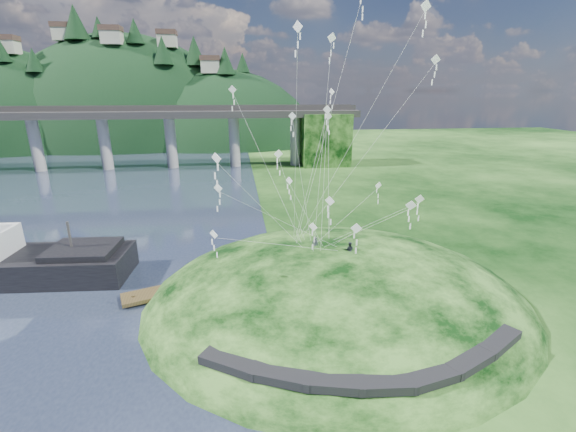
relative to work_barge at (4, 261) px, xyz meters
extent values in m
plane|color=black|center=(24.35, -10.35, -2.06)|extent=(320.00, 320.00, 0.00)
ellipsoid|color=black|center=(32.35, -8.35, -3.56)|extent=(36.00, 32.00, 13.00)
cube|color=black|center=(22.85, -18.35, -0.04)|extent=(4.32, 3.62, 0.71)
cube|color=black|center=(25.85, -20.00, 0.03)|extent=(4.10, 2.97, 0.61)
cube|color=black|center=(28.85, -21.00, 0.02)|extent=(3.85, 2.37, 0.62)
cube|color=black|center=(31.85, -21.45, -0.02)|extent=(3.62, 1.83, 0.66)
cube|color=black|center=(34.85, -21.25, -0.02)|extent=(3.82, 2.27, 0.68)
cube|color=black|center=(37.85, -20.30, 0.08)|extent=(4.11, 2.97, 0.71)
cube|color=black|center=(40.85, -18.75, 0.10)|extent=(4.26, 3.43, 0.66)
cube|color=#2D2B2B|center=(-25.65, 59.65, 10.94)|extent=(160.00, 9.00, 1.60)
cube|color=#2D2B2B|center=(-25.65, 59.65, 12.34)|extent=(160.00, 0.40, 1.20)
cube|color=#2D2B2B|center=(-25.65, 63.95, 12.34)|extent=(160.00, 0.40, 1.20)
cylinder|color=#999590|center=(-23.15, 59.65, 4.44)|extent=(2.60, 2.60, 13.00)
cylinder|color=#999590|center=(-7.65, 59.65, 4.44)|extent=(2.60, 2.60, 13.00)
cylinder|color=#999590|center=(7.85, 59.65, 4.44)|extent=(2.60, 2.60, 13.00)
cylinder|color=#999590|center=(23.35, 59.65, 4.44)|extent=(2.60, 2.60, 13.00)
cylinder|color=#999590|center=(38.85, 59.65, 4.44)|extent=(2.60, 2.60, 13.00)
cube|color=black|center=(46.35, 59.65, 4.44)|extent=(12.00, 11.00, 13.00)
ellipsoid|color=black|center=(-53.65, 109.65, -10.06)|extent=(84.00, 60.00, 80.00)
ellipsoid|color=black|center=(-15.65, 115.65, -8.06)|extent=(96.00, 68.00, 88.00)
ellipsoid|color=black|center=(19.35, 107.65, -12.06)|extent=(76.00, 56.00, 72.00)
cone|color=black|center=(-45.24, 96.72, 27.98)|extent=(5.08, 5.08, 6.69)
cone|color=black|center=(-36.22, 95.81, 25.28)|extent=(5.29, 5.29, 6.96)
cone|color=black|center=(-25.52, 104.27, 37.17)|extent=(8.01, 8.01, 10.54)
cone|color=black|center=(-18.52, 103.71, 35.82)|extent=(4.97, 4.97, 6.54)
cone|color=black|center=(-7.05, 101.69, 34.62)|extent=(5.83, 5.83, 7.67)
cone|color=black|center=(1.91, 96.73, 28.52)|extent=(6.47, 6.47, 8.51)
cone|color=black|center=(11.13, 103.64, 29.17)|extent=(7.13, 7.13, 9.38)
cone|color=black|center=(21.23, 98.68, 25.81)|extent=(6.56, 6.56, 8.63)
cone|color=black|center=(27.12, 104.28, 25.62)|extent=(4.88, 4.88, 6.42)
cube|color=beige|center=(-45.65, 101.65, 29.23)|extent=(6.00, 5.00, 4.00)
cube|color=brown|center=(-45.65, 101.65, 31.93)|extent=(6.40, 5.40, 1.60)
cube|color=beige|center=(-30.65, 107.65, 33.93)|extent=(6.00, 5.00, 4.00)
cube|color=brown|center=(-30.65, 107.65, 36.63)|extent=(6.40, 5.40, 1.60)
cube|color=beige|center=(-13.65, 99.65, 32.22)|extent=(6.00, 5.00, 4.00)
cube|color=brown|center=(-13.65, 99.65, 34.92)|extent=(6.40, 5.40, 1.60)
cube|color=beige|center=(2.35, 105.65, 32.12)|extent=(6.00, 5.00, 4.00)
cube|color=brown|center=(2.35, 105.65, 34.82)|extent=(6.40, 5.40, 1.60)
cube|color=beige|center=(16.35, 99.65, 23.82)|extent=(6.00, 5.00, 4.00)
cube|color=brown|center=(16.35, 99.65, 26.52)|extent=(6.40, 5.40, 1.60)
cube|color=black|center=(0.42, -0.03, -0.67)|extent=(23.90, 8.03, 2.78)
cube|color=black|center=(7.88, -0.55, 1.04)|extent=(6.77, 5.78, 0.64)
cylinder|color=#2D2B2B|center=(6.81, -0.48, 2.43)|extent=(0.26, 0.26, 3.21)
cube|color=#3A2D18|center=(19.70, -4.48, -1.60)|extent=(14.36, 6.89, 0.36)
cylinder|color=#3A2D18|center=(13.87, -6.52, -1.86)|extent=(0.31, 0.31, 1.03)
cylinder|color=#3A2D18|center=(16.78, -5.50, -1.86)|extent=(0.31, 0.31, 1.03)
cylinder|color=#3A2D18|center=(19.70, -4.48, -1.86)|extent=(0.31, 0.31, 1.03)
cylinder|color=#3A2D18|center=(22.62, -3.46, -1.86)|extent=(0.31, 0.31, 1.03)
cylinder|color=#3A2D18|center=(25.53, -2.44, -1.86)|extent=(0.31, 0.31, 1.03)
imported|color=#272A34|center=(30.50, -6.95, 3.70)|extent=(0.62, 0.43, 1.64)
imported|color=#272A34|center=(33.27, -8.59, 3.69)|extent=(0.91, 0.84, 1.51)
cube|color=white|center=(29.92, -8.69, 5.30)|extent=(0.66, 0.59, 0.83)
cube|color=white|center=(29.92, -8.69, 4.70)|extent=(0.11, 0.07, 0.49)
cube|color=white|center=(29.92, -8.69, 4.10)|extent=(0.11, 0.07, 0.49)
cube|color=white|center=(29.92, -8.69, 3.50)|extent=(0.11, 0.07, 0.49)
cube|color=white|center=(31.38, -6.45, 14.84)|extent=(0.66, 0.41, 0.72)
cube|color=white|center=(31.38, -6.45, 14.31)|extent=(0.10, 0.04, 0.43)
cube|color=white|center=(31.38, -6.45, 13.79)|extent=(0.10, 0.04, 0.43)
cube|color=white|center=(31.38, -6.45, 13.26)|extent=(0.10, 0.04, 0.43)
cube|color=white|center=(35.67, -14.57, 8.71)|extent=(0.74, 0.24, 0.74)
cube|color=white|center=(35.67, -14.57, 8.18)|extent=(0.10, 0.02, 0.44)
cube|color=white|center=(35.67, -14.57, 7.64)|extent=(0.10, 0.02, 0.44)
cube|color=white|center=(35.67, -14.57, 7.11)|extent=(0.10, 0.02, 0.44)
cube|color=white|center=(32.16, -13.49, 6.78)|extent=(0.81, 0.26, 0.82)
cube|color=white|center=(32.16, -13.49, 6.19)|extent=(0.11, 0.03, 0.48)
cube|color=white|center=(32.16, -13.49, 5.61)|extent=(0.11, 0.03, 0.48)
cube|color=white|center=(32.16, -13.49, 5.03)|extent=(0.11, 0.03, 0.48)
cube|color=white|center=(22.38, -13.55, 12.15)|extent=(0.64, 0.56, 0.79)
cube|color=white|center=(22.38, -13.55, 11.57)|extent=(0.10, 0.06, 0.47)
cube|color=white|center=(22.38, -13.55, 10.99)|extent=(0.10, 0.06, 0.47)
cube|color=white|center=(22.38, -13.55, 10.42)|extent=(0.10, 0.06, 0.47)
cube|color=white|center=(30.16, -13.30, 8.88)|extent=(0.60, 0.54, 0.75)
cube|color=white|center=(30.16, -13.30, 8.33)|extent=(0.10, 0.06, 0.45)
cube|color=white|center=(30.16, -13.30, 7.79)|extent=(0.10, 0.06, 0.45)
cube|color=white|center=(30.16, -13.30, 7.24)|extent=(0.10, 0.06, 0.45)
cube|color=white|center=(22.14, -8.77, 8.97)|extent=(0.70, 0.44, 0.78)
cube|color=white|center=(22.14, -8.77, 8.41)|extent=(0.10, 0.05, 0.46)
cube|color=white|center=(22.14, -8.77, 7.85)|extent=(0.10, 0.05, 0.46)
cube|color=white|center=(22.14, -8.77, 7.29)|extent=(0.10, 0.05, 0.46)
cube|color=white|center=(33.23, -0.29, 16.26)|extent=(0.39, 0.61, 0.67)
cube|color=white|center=(33.23, -0.29, 15.77)|extent=(0.08, 0.07, 0.40)
cube|color=white|center=(33.23, -0.29, 15.28)|extent=(0.08, 0.07, 0.40)
cube|color=white|center=(33.23, -0.29, 14.79)|extent=(0.08, 0.07, 0.40)
cube|color=white|center=(33.08, 0.15, 13.89)|extent=(0.77, 0.24, 0.75)
cube|color=white|center=(33.08, 0.15, 13.34)|extent=(0.10, 0.05, 0.45)
cube|color=white|center=(33.08, 0.15, 12.80)|extent=(0.10, 0.05, 0.45)
cube|color=white|center=(33.08, 0.15, 12.25)|extent=(0.10, 0.05, 0.45)
cube|color=white|center=(28.18, -6.49, 8.89)|extent=(0.52, 0.57, 0.73)
cube|color=white|center=(28.18, -6.49, 8.37)|extent=(0.09, 0.07, 0.43)
cube|color=white|center=(28.18, -6.49, 7.85)|extent=(0.09, 0.07, 0.43)
cube|color=white|center=(28.18, -6.49, 7.33)|extent=(0.09, 0.07, 0.43)
cube|color=white|center=(30.76, -9.80, 19.92)|extent=(0.68, 0.28, 0.69)
cube|color=white|center=(30.76, -9.80, 19.41)|extent=(0.08, 0.07, 0.42)
cube|color=white|center=(30.76, -9.80, 18.90)|extent=(0.08, 0.07, 0.42)
cube|color=white|center=(30.76, -9.80, 18.40)|extent=(0.08, 0.07, 0.42)
cube|color=white|center=(34.81, -3.55, 23.61)|extent=(0.11, 0.08, 0.52)
cube|color=white|center=(34.81, -3.55, 22.98)|extent=(0.11, 0.08, 0.52)
cube|color=white|center=(34.81, -3.55, 22.35)|extent=(0.11, 0.08, 0.52)
cube|color=white|center=(27.72, -13.52, 20.04)|extent=(0.56, 0.51, 0.71)
cube|color=white|center=(27.72, -13.52, 19.53)|extent=(0.09, 0.06, 0.42)
cube|color=white|center=(27.72, -13.52, 19.02)|extent=(0.09, 0.06, 0.42)
cube|color=white|center=(27.72, -13.52, 18.51)|extent=(0.09, 0.06, 0.42)
cube|color=white|center=(38.86, 0.04, 6.56)|extent=(0.82, 0.34, 0.84)
cube|color=white|center=(38.86, 0.04, 5.95)|extent=(0.10, 0.08, 0.50)
cube|color=white|center=(38.86, 0.04, 5.34)|extent=(0.10, 0.08, 0.50)
cube|color=white|center=(38.86, 0.04, 4.74)|extent=(0.10, 0.08, 0.50)
cube|color=white|center=(39.68, -7.94, 7.19)|extent=(0.88, 0.27, 0.86)
cube|color=white|center=(39.68, -7.94, 6.57)|extent=(0.11, 0.04, 0.51)
cube|color=white|center=(39.68, -7.94, 5.95)|extent=(0.11, 0.04, 0.51)
cube|color=white|center=(39.68, -7.94, 5.33)|extent=(0.11, 0.04, 0.51)
cube|color=white|center=(27.40, -4.95, 10.99)|extent=(0.80, 0.26, 0.81)
cube|color=white|center=(27.40, -4.95, 10.41)|extent=(0.10, 0.07, 0.48)
cube|color=white|center=(27.40, -4.95, 9.83)|extent=(0.10, 0.07, 0.48)
cube|color=white|center=(27.40, -4.95, 9.24)|extent=(0.10, 0.07, 0.48)
cube|color=white|center=(41.13, -5.24, 18.91)|extent=(0.87, 0.20, 0.87)
cube|color=white|center=(41.13, -5.24, 18.29)|extent=(0.11, 0.04, 0.51)
cube|color=white|center=(41.13, -5.24, 17.67)|extent=(0.11, 0.04, 0.51)
cube|color=white|center=(41.13, -5.24, 17.06)|extent=(0.11, 0.04, 0.51)
cube|color=white|center=(37.63, -9.70, 22.14)|extent=(0.86, 0.21, 0.85)
cube|color=white|center=(37.63, -9.70, 21.53)|extent=(0.11, 0.06, 0.50)
cube|color=white|center=(37.63, -9.70, 20.92)|extent=(0.11, 0.06, 0.50)
cube|color=white|center=(37.63, -9.70, 20.31)|extent=(0.11, 0.06, 0.50)
cube|color=white|center=(21.80, -12.17, 6.34)|extent=(0.61, 0.58, 0.78)
cube|color=white|center=(21.80, -12.17, 5.77)|extent=(0.10, 0.06, 0.46)
cube|color=white|center=(21.80, -12.17, 5.21)|extent=(0.10, 0.06, 0.46)
cube|color=white|center=(21.80, -12.17, 4.64)|extent=(0.10, 0.06, 0.46)
cube|color=white|center=(23.56, 1.63, 16.46)|extent=(0.80, 0.39, 0.83)
cube|color=white|center=(23.56, 1.63, 15.85)|extent=(0.11, 0.03, 0.50)
cube|color=white|center=(23.56, 1.63, 15.24)|extent=(0.11, 0.03, 0.50)
cube|color=white|center=(23.56, 1.63, 14.64)|extent=(0.11, 0.03, 0.50)
cube|color=white|center=(28.70, -4.63, 14.23)|extent=(0.66, 0.43, 0.73)
cube|color=white|center=(28.70, -4.63, 13.70)|extent=(0.10, 0.04, 0.43)
cube|color=white|center=(28.70, -4.63, 13.17)|extent=(0.10, 0.04, 0.43)
cube|color=white|center=(28.70, -4.63, 12.63)|extent=(0.10, 0.04, 0.43)
camera|label=1|loc=(23.69, -39.00, 16.33)|focal=24.00mm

